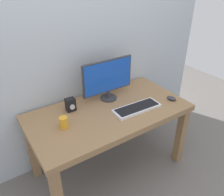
{
  "coord_description": "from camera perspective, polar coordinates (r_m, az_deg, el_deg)",
  "views": [
    {
      "loc": [
        -0.96,
        -1.49,
        1.87
      ],
      "look_at": [
        0.03,
        0.0,
        0.84
      ],
      "focal_mm": 36.56,
      "sensor_mm": 36.0,
      "label": 1
    }
  ],
  "objects": [
    {
      "name": "mouse",
      "position": [
        2.34,
        14.67,
        -0.08
      ],
      "size": [
        0.09,
        0.11,
        0.03
      ],
      "primitive_type": "ellipsoid",
      "rotation": [
        0.0,
        0.0,
        0.29
      ],
      "color": "#333338",
      "rests_on": "desk"
    },
    {
      "name": "desk",
      "position": [
        2.17,
        -0.77,
        -5.25
      ],
      "size": [
        1.48,
        0.77,
        0.72
      ],
      "color": "#936D47",
      "rests_on": "ground_plane"
    },
    {
      "name": "audio_controller",
      "position": [
        2.11,
        -10.33,
        -1.65
      ],
      "size": [
        0.08,
        0.08,
        0.12
      ],
      "color": "black",
      "rests_on": "desk"
    },
    {
      "name": "ground_plane",
      "position": [
        2.58,
        -0.67,
        -16.62
      ],
      "size": [
        6.0,
        6.0,
        0.0
      ],
      "primitive_type": "plane",
      "color": "slate"
    },
    {
      "name": "coffee_mug",
      "position": [
        1.91,
        -12.0,
        -6.01
      ],
      "size": [
        0.07,
        0.07,
        0.1
      ],
      "primitive_type": "cylinder",
      "color": "orange",
      "rests_on": "desk"
    },
    {
      "name": "monitor",
      "position": [
        2.2,
        -1.06,
        4.96
      ],
      "size": [
        0.54,
        0.17,
        0.41
      ],
      "color": "#333338",
      "rests_on": "desk"
    },
    {
      "name": "wall_back",
      "position": [
        2.17,
        -7.45,
        19.91
      ],
      "size": [
        3.01,
        0.04,
        3.0
      ],
      "primitive_type": "cube",
      "color": "#B2BCC6",
      "rests_on": "ground_plane"
    },
    {
      "name": "keyboard_primary",
      "position": [
        2.13,
        6.25,
        -2.54
      ],
      "size": [
        0.46,
        0.18,
        0.03
      ],
      "color": "silver",
      "rests_on": "desk"
    }
  ]
}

